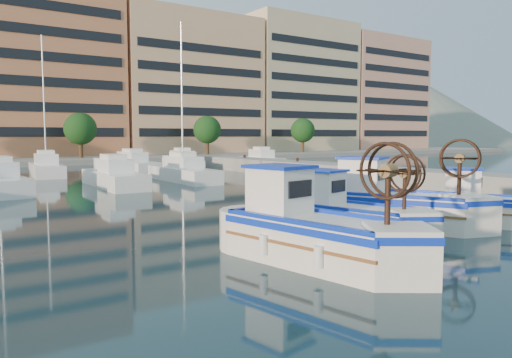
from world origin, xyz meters
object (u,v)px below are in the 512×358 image
fishing_boat_a (313,230)px  fishing_boat_d (491,206)px  fishing_boat_c (394,203)px  fishing_boat_b (348,215)px

fishing_boat_a → fishing_boat_d: size_ratio=1.20×
fishing_boat_c → fishing_boat_b: bearing=164.6°
fishing_boat_a → fishing_boat_b: (3.07, 1.76, -0.11)m
fishing_boat_a → fishing_boat_c: bearing=11.5°
fishing_boat_c → fishing_boat_d: bearing=-56.4°
fishing_boat_a → fishing_boat_b: 3.54m
fishing_boat_b → fishing_boat_d: (6.06, -1.38, -0.03)m
fishing_boat_a → fishing_boat_d: bearing=-7.1°
fishing_boat_c → fishing_boat_d: size_ratio=1.22×
fishing_boat_c → fishing_boat_d: fishing_boat_c is taller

